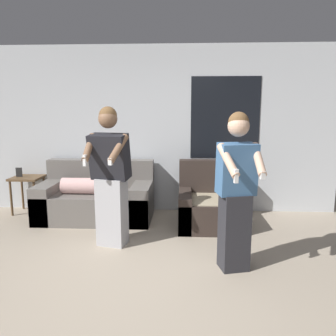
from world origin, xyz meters
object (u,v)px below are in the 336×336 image
object	(u,v)px
person_right	(236,191)
person_left	(110,177)
couch	(97,199)
side_table	(27,183)
armchair	(207,205)

from	to	relation	value
person_right	person_left	bearing A→B (deg)	158.48
couch	side_table	world-z (taller)	couch
couch	armchair	world-z (taller)	armchair
person_left	person_right	bearing A→B (deg)	-21.52
side_table	person_left	xyz separation A→B (m)	(1.67, -1.25, 0.36)
side_table	person_left	world-z (taller)	person_left
armchair	side_table	bearing A→B (deg)	171.57
couch	armchair	size ratio (longest dim) A/B	1.84
side_table	person_left	bearing A→B (deg)	-36.78
armchair	couch	bearing A→B (deg)	172.71
side_table	person_right	distance (m)	3.61
couch	person_right	xyz separation A→B (m)	(1.90, -1.60, 0.54)
armchair	person_left	world-z (taller)	person_left
armchair	person_right	size ratio (longest dim) A/B	0.57
couch	person_left	bearing A→B (deg)	-65.85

